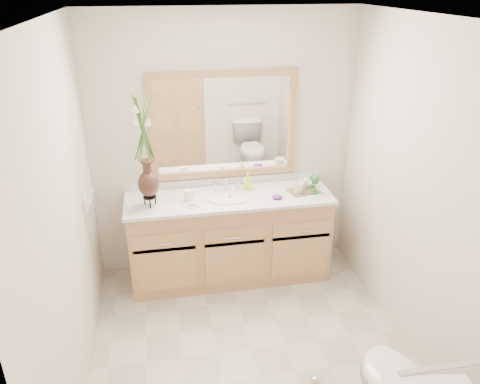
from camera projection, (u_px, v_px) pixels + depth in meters
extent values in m
plane|color=beige|center=(251.00, 349.00, 3.60)|extent=(2.60, 2.60, 0.00)
cube|color=white|center=(255.00, 18.00, 2.60)|extent=(2.40, 2.60, 0.02)
cube|color=silver|center=(224.00, 147.00, 4.26)|extent=(2.40, 0.02, 2.40)
cube|color=silver|center=(317.00, 350.00, 1.94)|extent=(2.40, 0.02, 2.40)
cube|color=silver|center=(64.00, 226.00, 2.90)|extent=(0.02, 2.60, 2.40)
cube|color=silver|center=(419.00, 196.00, 3.29)|extent=(0.02, 2.60, 2.40)
cube|color=tan|center=(230.00, 238.00, 4.34)|extent=(1.80, 0.55, 0.80)
cube|color=silver|center=(229.00, 198.00, 4.17)|extent=(1.84, 0.57, 0.03)
ellipsoid|color=white|center=(230.00, 203.00, 4.17)|extent=(0.38, 0.30, 0.12)
cylinder|color=silver|center=(226.00, 184.00, 4.28)|extent=(0.02, 0.02, 0.11)
cylinder|color=silver|center=(216.00, 186.00, 4.27)|extent=(0.02, 0.02, 0.08)
cylinder|color=silver|center=(237.00, 184.00, 4.30)|extent=(0.02, 0.02, 0.08)
cube|color=white|center=(224.00, 125.00, 4.16)|extent=(1.20, 0.01, 0.85)
cube|color=tan|center=(223.00, 74.00, 3.96)|extent=(1.32, 0.04, 0.06)
cube|color=tan|center=(225.00, 173.00, 4.34)|extent=(1.32, 0.04, 0.06)
cube|color=tan|center=(152.00, 129.00, 4.05)|extent=(0.06, 0.04, 0.85)
cube|color=tan|center=(292.00, 122.00, 4.26)|extent=(0.06, 0.04, 0.85)
cube|color=white|center=(86.00, 204.00, 3.68)|extent=(0.02, 0.12, 0.12)
cylinder|color=silver|center=(454.00, 366.00, 2.19)|extent=(0.55, 0.03, 0.03)
cylinder|color=black|center=(150.00, 197.00, 3.96)|extent=(0.11, 0.11, 0.01)
ellipsoid|color=black|center=(149.00, 184.00, 3.91)|extent=(0.18, 0.18, 0.23)
cylinder|color=black|center=(147.00, 168.00, 3.85)|extent=(0.07, 0.07, 0.10)
cylinder|color=#4C7A33|center=(144.00, 136.00, 3.74)|extent=(0.06, 0.06, 0.41)
cylinder|color=white|center=(188.00, 195.00, 4.07)|extent=(0.07, 0.07, 0.10)
cylinder|color=white|center=(193.00, 206.00, 3.98)|extent=(0.10, 0.10, 0.01)
cube|color=beige|center=(193.00, 204.00, 3.97)|extent=(0.07, 0.05, 0.02)
imported|color=#B5E936|center=(248.00, 182.00, 4.27)|extent=(0.07, 0.08, 0.14)
ellipsoid|color=#572672|center=(277.00, 197.00, 4.11)|extent=(0.11, 0.09, 0.03)
cube|color=brown|center=(303.00, 191.00, 4.25)|extent=(0.30, 0.24, 0.01)
imported|color=white|center=(298.00, 187.00, 4.19)|extent=(0.12, 0.11, 0.10)
imported|color=white|center=(303.00, 183.00, 4.28)|extent=(0.13, 0.12, 0.09)
cylinder|color=#236A25|center=(314.00, 192.00, 4.21)|extent=(0.07, 0.07, 0.01)
cylinder|color=#236A25|center=(315.00, 187.00, 4.19)|extent=(0.01, 0.01, 0.10)
ellipsoid|color=#236A25|center=(315.00, 180.00, 4.16)|extent=(0.07, 0.07, 0.08)
cylinder|color=#236A25|center=(312.00, 186.00, 4.32)|extent=(0.05, 0.05, 0.01)
cylinder|color=#236A25|center=(312.00, 182.00, 4.30)|extent=(0.01, 0.01, 0.08)
ellipsoid|color=#236A25|center=(313.00, 177.00, 4.28)|extent=(0.06, 0.06, 0.07)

